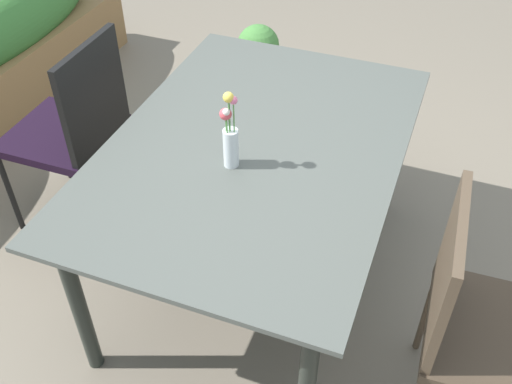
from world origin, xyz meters
TOP-DOWN VIEW (x-y plane):
  - ground_plane at (0.00, 0.00)m, footprint 12.00×12.00m
  - dining_table at (-0.08, -0.04)m, footprint 1.58×1.09m
  - chair_far_side at (-0.00, 0.87)m, footprint 0.47×0.47m
  - chair_near_left at (-0.44, -0.95)m, footprint 0.50×0.50m
  - flower_vase at (-0.23, 0.00)m, footprint 0.06×0.06m
  - potted_plant at (1.39, 0.51)m, footprint 0.27×0.27m

SIDE VIEW (x-z plane):
  - ground_plane at x=0.00m, z-range 0.00..0.00m
  - potted_plant at x=1.39m, z-range 0.01..0.49m
  - chair_near_left at x=-0.44m, z-range 0.07..1.01m
  - chair_far_side at x=0.00m, z-range 0.07..1.05m
  - dining_table at x=-0.08m, z-range 0.31..1.05m
  - flower_vase at x=-0.23m, z-range 0.72..1.04m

